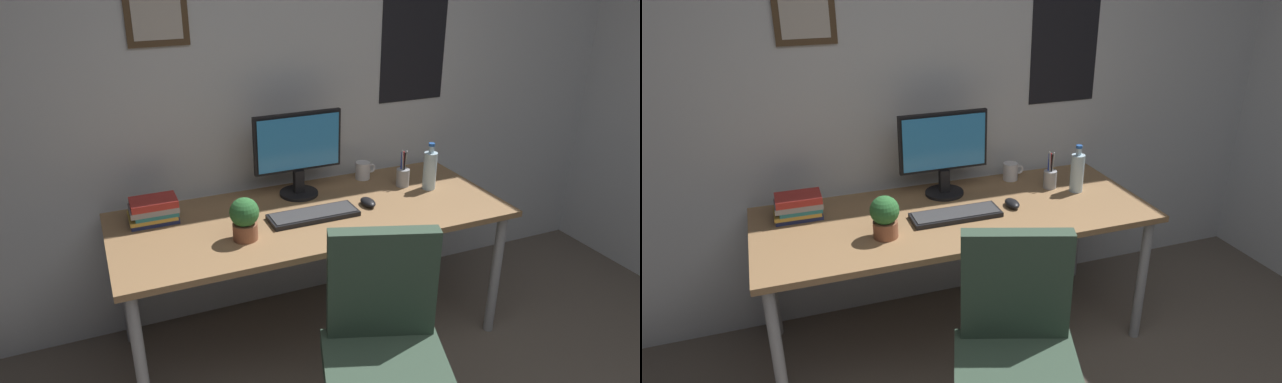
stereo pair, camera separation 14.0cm
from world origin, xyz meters
TOP-DOWN VIEW (x-y plane):
  - wall_back at (-0.00, 2.15)m, footprint 4.40×0.10m
  - desk at (-0.01, 1.68)m, footprint 1.90×0.78m
  - office_chair at (-0.04, 0.87)m, footprint 0.59×0.60m
  - monitor at (0.01, 1.91)m, footprint 0.46×0.20m
  - keyboard at (-0.02, 1.63)m, footprint 0.43×0.15m
  - computer_mouse at (0.28, 1.65)m, footprint 0.06×0.11m
  - water_bottle at (0.68, 1.72)m, footprint 0.07×0.07m
  - coffee_mug_near at (0.42, 1.98)m, footprint 0.12×0.08m
  - potted_plant at (-0.38, 1.55)m, footprint 0.13×0.13m
  - pen_cup at (0.57, 1.80)m, footprint 0.07×0.07m
  - book_stack_left at (-0.72, 1.88)m, footprint 0.23×0.17m

SIDE VIEW (x-z plane):
  - office_chair at x=-0.04m, z-range 0.05..1.00m
  - desk at x=-0.01m, z-range 0.30..1.02m
  - keyboard at x=-0.02m, z-range 0.72..0.75m
  - computer_mouse at x=0.28m, z-range 0.72..0.76m
  - coffee_mug_near at x=0.42m, z-range 0.72..0.82m
  - pen_cup at x=0.57m, z-range 0.67..0.87m
  - book_stack_left at x=-0.72m, z-range 0.72..0.84m
  - potted_plant at x=-0.38m, z-range 0.73..0.92m
  - water_bottle at x=0.68m, z-range 0.70..0.95m
  - monitor at x=0.01m, z-range 0.74..1.18m
  - wall_back at x=0.00m, z-range 0.00..2.60m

